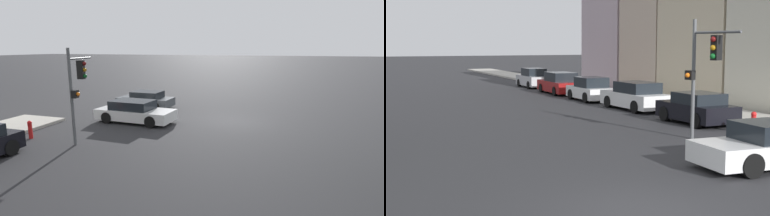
# 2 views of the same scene
# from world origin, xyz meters

# --- Properties ---
(ground_plane) EXTENTS (300.00, 300.00, 0.00)m
(ground_plane) POSITION_xyz_m (0.00, 0.00, 0.00)
(ground_plane) COLOR #28282B
(traffic_signal) EXTENTS (0.85, 2.26, 4.51)m
(traffic_signal) POSITION_xyz_m (6.35, 6.34, 2.94)
(traffic_signal) COLOR #515456
(traffic_signal) RESTS_ON ground_plane
(crossing_car_0) EXTENTS (4.88, 2.23, 1.34)m
(crossing_car_0) POSITION_xyz_m (5.71, 2.05, 0.65)
(crossing_car_0) COLOR silver
(crossing_car_0) RESTS_ON ground_plane
(crossing_car_1) EXTENTS (4.18, 2.06, 1.26)m
(crossing_car_1) POSITION_xyz_m (7.07, -2.24, 0.60)
(crossing_car_1) COLOR #4C5156
(crossing_car_1) RESTS_ON ground_plane
(fire_hydrant) EXTENTS (0.22, 0.22, 0.92)m
(fire_hydrant) POSITION_xyz_m (9.12, 6.70, 0.49)
(fire_hydrant) COLOR red
(fire_hydrant) RESTS_ON ground_plane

